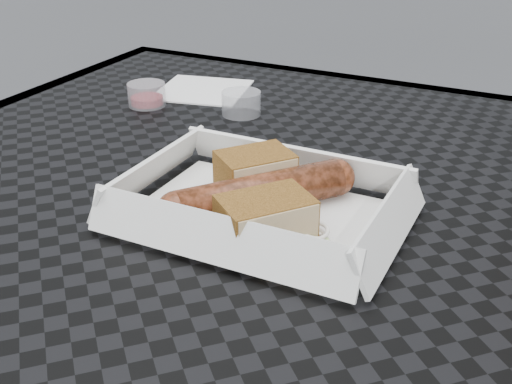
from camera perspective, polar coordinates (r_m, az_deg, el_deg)
patio_table at (r=0.69m, az=-1.76°, el=-4.22°), size 0.80×0.80×0.74m
food_tray at (r=0.58m, az=0.44°, el=-2.07°), size 0.22×0.15×0.00m
bratwurst at (r=0.57m, az=0.41°, el=-0.14°), size 0.13×0.16×0.04m
bread_near at (r=0.60m, az=-0.08°, el=1.62°), size 0.08×0.08×0.04m
bread_far at (r=0.53m, az=0.85°, el=-2.40°), size 0.09×0.09×0.04m
veg_garnish at (r=0.53m, az=4.57°, el=-4.49°), size 0.03×0.03×0.00m
napkin at (r=0.92m, az=-4.75°, el=9.02°), size 0.14×0.14×0.00m
condiment_cup_sauce at (r=0.87m, az=-9.69°, el=8.55°), size 0.05×0.05×0.03m
condiment_cup_empty at (r=0.82m, az=-1.33°, el=7.90°), size 0.05×0.05×0.03m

